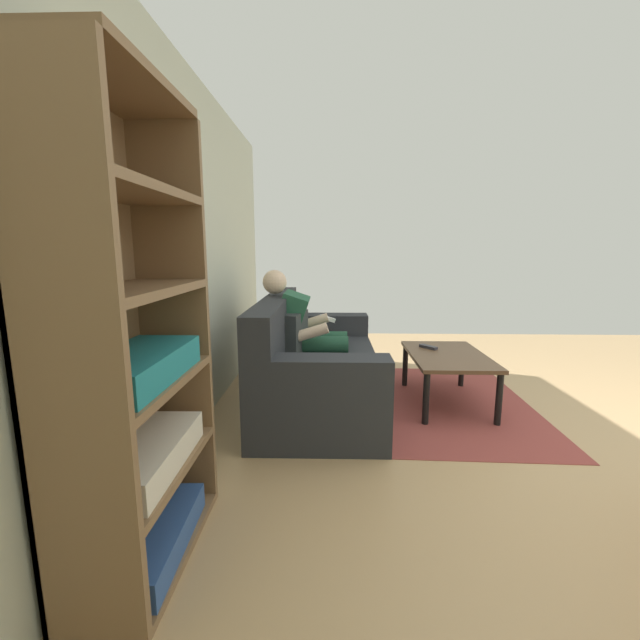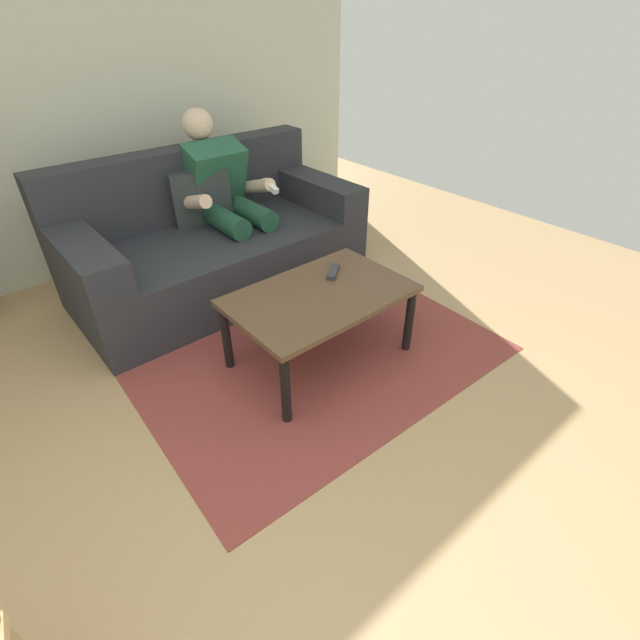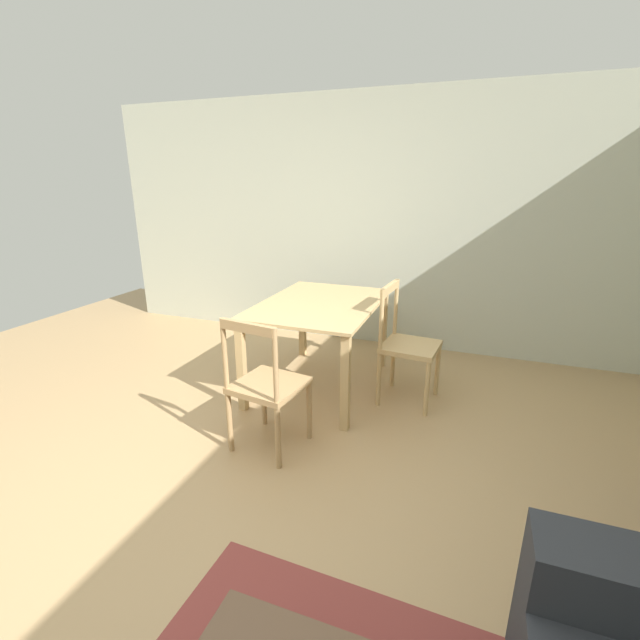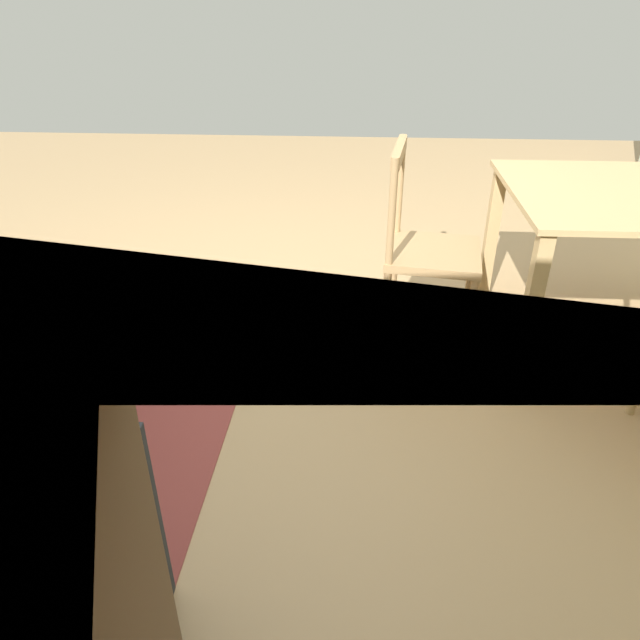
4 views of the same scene
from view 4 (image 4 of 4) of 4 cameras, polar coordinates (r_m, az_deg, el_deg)
The scene contains 2 objects.
ground_plane at distance 3.04m, azimuth -4.45°, elevation -0.69°, with size 8.01×8.01×0.00m, color tan.
dining_chair_facing_couch at distance 2.81m, azimuth 10.22°, elevation 6.49°, with size 0.48×0.48×0.93m.
Camera 4 is at (-0.38, 2.57, 1.58)m, focal length 33.45 mm.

